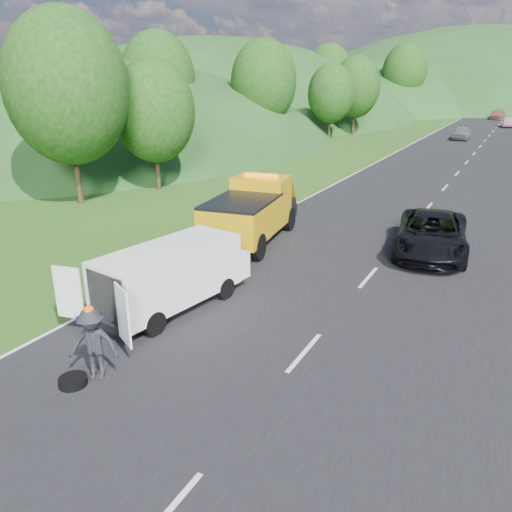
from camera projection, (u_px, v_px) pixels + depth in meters
The scene contains 14 objects.
ground at pixel (243, 302), 16.27m from camera, with size 320.00×320.00×0.00m, color #38661E.
road_surface at pixel (474, 154), 48.14m from camera, with size 14.00×200.00×0.02m, color black.
tree_line_left at pixel (330, 127), 74.52m from camera, with size 14.00×140.00×14.00m, color #32601C, non-canonical shape.
tow_truck at pixel (252, 211), 21.96m from camera, with size 3.35×6.87×2.83m.
white_van at pixel (173, 273), 15.51m from camera, with size 3.36×6.14×2.07m.
woman at pixel (178, 287), 17.50m from camera, with size 0.67×0.49×1.83m, color white.
child at pixel (202, 292), 17.09m from camera, with size 0.53×0.41×1.08m, color tan.
worker at pixel (97, 378), 12.17m from camera, with size 1.19×0.68×1.84m, color black.
suitcase at pixel (130, 276), 17.70m from camera, with size 0.36×0.20×0.58m, color #5D5B46.
spare_tire at pixel (74, 385), 11.88m from camera, with size 0.67×0.67×0.20m, color black.
passing_suv at pixel (429, 253), 20.84m from camera, with size 2.75×5.97×1.66m, color black.
dist_car_a at pixel (461, 140), 59.12m from camera, with size 1.84×4.57×1.56m, color #54565A.
dist_car_b at pixel (509, 127), 73.77m from camera, with size 1.43×4.11×1.35m, color #80556B.
dist_car_c at pixel (497, 119), 88.15m from camera, with size 2.25×5.52×1.60m, color brown.
Camera 1 is at (7.35, -12.86, 6.91)m, focal length 35.00 mm.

